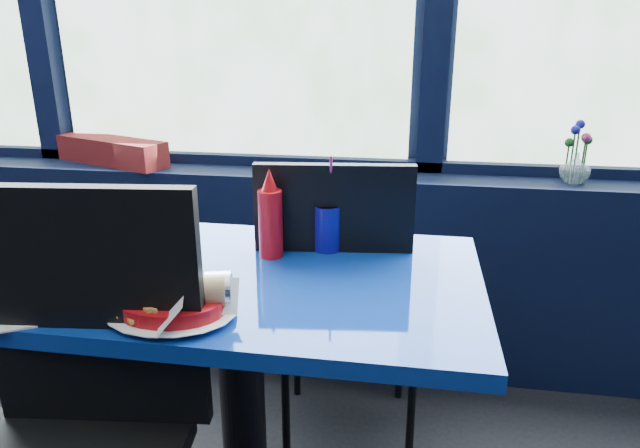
{
  "coord_description": "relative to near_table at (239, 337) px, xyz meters",
  "views": [
    {
      "loc": [
        0.71,
        0.76,
        1.32
      ],
      "look_at": [
        0.51,
        1.98,
        0.9
      ],
      "focal_mm": 32.0,
      "sensor_mm": 36.0,
      "label": 1
    }
  ],
  "objects": [
    {
      "name": "food_basket",
      "position": [
        -0.06,
        -0.24,
        0.21
      ],
      "size": [
        0.27,
        0.27,
        0.09
      ],
      "rotation": [
        0.0,
        0.0,
        -0.19
      ],
      "color": "#B00B11",
      "rests_on": "near_table"
    },
    {
      "name": "flower_vase",
      "position": [
        0.99,
        0.85,
        0.3
      ],
      "size": [
        0.13,
        0.13,
        0.22
      ],
      "rotation": [
        0.0,
        0.0,
        0.23
      ],
      "color": "silver",
      "rests_on": "window_sill"
    },
    {
      "name": "soda_cup",
      "position": [
        0.2,
        0.19,
        0.25
      ],
      "size": [
        0.08,
        0.08,
        0.27
      ],
      "rotation": [
        0.0,
        0.0,
        -0.36
      ],
      "color": "#0F0B7D",
      "rests_on": "near_table"
    },
    {
      "name": "planter_box",
      "position": [
        -0.79,
        0.87,
        0.28
      ],
      "size": [
        0.52,
        0.31,
        0.1
      ],
      "primitive_type": "cube",
      "rotation": [
        0.0,
        0.0,
        -0.37
      ],
      "color": "maroon",
      "rests_on": "window_sill"
    },
    {
      "name": "window_sill",
      "position": [
        -0.3,
        0.87,
        -0.17
      ],
      "size": [
        5.0,
        0.26,
        0.8
      ],
      "primitive_type": "cube",
      "color": "black",
      "rests_on": "ground"
    },
    {
      "name": "napkin",
      "position": [
        -0.36,
        -0.27,
        0.18
      ],
      "size": [
        0.2,
        0.2,
        0.0
      ],
      "primitive_type": "cube",
      "rotation": [
        0.0,
        0.0,
        0.54
      ],
      "color": "white",
      "rests_on": "near_table"
    },
    {
      "name": "ketchup_bottle",
      "position": [
        0.06,
        0.12,
        0.29
      ],
      "size": [
        0.06,
        0.06,
        0.24
      ],
      "color": "#B00B11",
      "rests_on": "near_table"
    },
    {
      "name": "chair_near_front",
      "position": [
        -0.22,
        -0.43,
        0.03
      ],
      "size": [
        0.52,
        0.52,
        1.04
      ],
      "rotation": [
        0.0,
        0.0,
        0.11
      ],
      "color": "black",
      "rests_on": "ground"
    },
    {
      "name": "near_table",
      "position": [
        0.0,
        0.0,
        0.0
      ],
      "size": [
        1.2,
        0.7,
        0.75
      ],
      "color": "black",
      "rests_on": "ground"
    },
    {
      "name": "chair_near_back",
      "position": [
        0.23,
        0.31,
        0.0
      ],
      "size": [
        0.49,
        0.5,
        0.99
      ],
      "rotation": [
        0.0,
        0.0,
        3.25
      ],
      "color": "black",
      "rests_on": "ground"
    }
  ]
}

